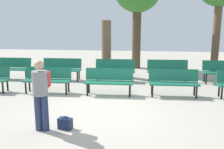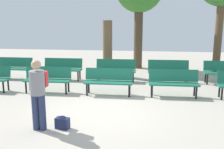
# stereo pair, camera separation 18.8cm
# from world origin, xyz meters

# --- Properties ---
(ground_plane) EXTENTS (25.85, 25.85, 0.00)m
(ground_plane) POSITION_xyz_m (0.00, 0.00, 0.00)
(ground_plane) COLOR #B2A899
(bench_r0_c1) EXTENTS (1.61, 0.50, 0.87)m
(bench_r0_c1) POSITION_xyz_m (-2.16, 1.57, 0.50)
(bench_r0_c1) COLOR #19664C
(bench_r0_c1) RESTS_ON ground_plane
(bench_r0_c2) EXTENTS (1.61, 0.50, 0.87)m
(bench_r0_c2) POSITION_xyz_m (-0.03, 1.54, 0.50)
(bench_r0_c2) COLOR #19664C
(bench_r0_c2) RESTS_ON ground_plane
(bench_r0_c3) EXTENTS (1.61, 0.51, 0.87)m
(bench_r0_c3) POSITION_xyz_m (2.10, 1.61, 0.50)
(bench_r0_c3) COLOR #19664C
(bench_r0_c3) RESTS_ON ground_plane
(bench_r1_c0) EXTENTS (1.60, 0.48, 0.87)m
(bench_r1_c0) POSITION_xyz_m (-4.34, 3.38, 0.50)
(bench_r1_c0) COLOR #19664C
(bench_r1_c0) RESTS_ON ground_plane
(bench_r1_c1) EXTENTS (1.60, 0.48, 0.87)m
(bench_r1_c1) POSITION_xyz_m (-2.21, 3.43, 0.50)
(bench_r1_c1) COLOR #19664C
(bench_r1_c1) RESTS_ON ground_plane
(bench_r1_c2) EXTENTS (1.61, 0.52, 0.87)m
(bench_r1_c2) POSITION_xyz_m (-0.00, 3.44, 0.50)
(bench_r1_c2) COLOR #19664C
(bench_r1_c2) RESTS_ON ground_plane
(bench_r1_c3) EXTENTS (1.61, 0.52, 0.87)m
(bench_r1_c3) POSITION_xyz_m (2.08, 3.51, 0.50)
(bench_r1_c3) COLOR #19664C
(bench_r1_c3) RESTS_ON ground_plane
(bench_r1_c4) EXTENTS (1.60, 0.50, 0.87)m
(bench_r1_c4) POSITION_xyz_m (4.25, 3.53, 0.50)
(bench_r1_c4) COLOR #19664C
(bench_r1_c4) RESTS_ON ground_plane
(tree_1) EXTENTS (0.41, 0.41, 2.41)m
(tree_1) POSITION_xyz_m (-0.50, 4.58, 1.20)
(tree_1) COLOR brown
(tree_1) RESTS_ON ground_plane
(visitor_with_backpack) EXTENTS (0.35, 0.53, 1.65)m
(visitor_with_backpack) POSITION_xyz_m (-1.25, -1.44, 0.94)
(visitor_with_backpack) COLOR navy
(visitor_with_backpack) RESTS_ON ground_plane
(handbag) EXTENTS (0.35, 0.24, 0.29)m
(handbag) POSITION_xyz_m (-0.74, -1.35, 0.13)
(handbag) COLOR #192347
(handbag) RESTS_ON ground_plane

